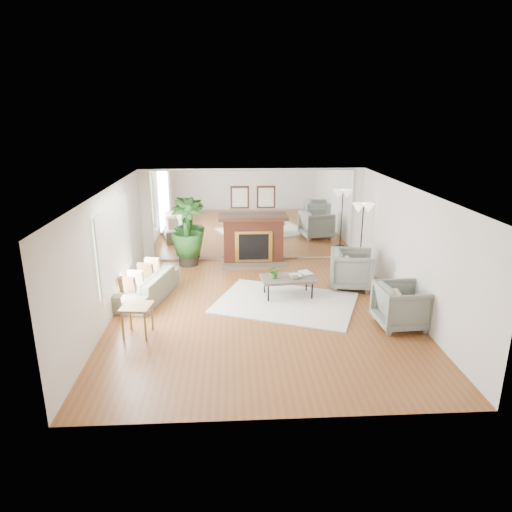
{
  "coord_description": "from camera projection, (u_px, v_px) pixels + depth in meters",
  "views": [
    {
      "loc": [
        -0.6,
        -8.61,
        3.89
      ],
      "look_at": [
        -0.08,
        0.6,
        0.99
      ],
      "focal_mm": 32.0,
      "sensor_mm": 36.0,
      "label": 1
    }
  ],
  "objects": [
    {
      "name": "coffee_table",
      "position": [
        288.0,
        279.0,
        9.97
      ],
      "size": [
        1.22,
        0.78,
        0.46
      ],
      "rotation": [
        0.0,
        0.0,
        0.09
      ],
      "color": "#645B4F",
      "rests_on": "ground"
    },
    {
      "name": "tabletop_plant",
      "position": [
        275.0,
        271.0,
        9.87
      ],
      "size": [
        0.28,
        0.24,
        0.3
      ],
      "primitive_type": "imported",
      "rotation": [
        0.0,
        0.0,
        0.04
      ],
      "color": "#2B6826",
      "rests_on": "coffee_table"
    },
    {
      "name": "wall_left",
      "position": [
        108.0,
        255.0,
        8.86
      ],
      "size": [
        0.02,
        7.0,
        2.5
      ],
      "primitive_type": "cube",
      "color": "silver",
      "rests_on": "ground"
    },
    {
      "name": "wall_right",
      "position": [
        409.0,
        250.0,
        9.19
      ],
      "size": [
        0.02,
        7.0,
        2.5
      ],
      "primitive_type": "cube",
      "color": "silver",
      "rests_on": "ground"
    },
    {
      "name": "floor_lamp",
      "position": [
        363.0,
        214.0,
        11.36
      ],
      "size": [
        0.57,
        0.32,
        1.76
      ],
      "color": "black",
      "rests_on": "ground"
    },
    {
      "name": "ground",
      "position": [
        261.0,
        311.0,
        9.4
      ],
      "size": [
        7.0,
        7.0,
        0.0
      ],
      "primitive_type": "plane",
      "color": "brown",
      "rests_on": "ground"
    },
    {
      "name": "mirror_panel",
      "position": [
        253.0,
        215.0,
        12.33
      ],
      "size": [
        5.4,
        0.04,
        2.4
      ],
      "primitive_type": "cube",
      "color": "silver",
      "rests_on": "wall_back"
    },
    {
      "name": "book",
      "position": [
        301.0,
        273.0,
        10.16
      ],
      "size": [
        0.33,
        0.38,
        0.02
      ],
      "primitive_type": "imported",
      "rotation": [
        0.0,
        0.0,
        0.36
      ],
      "color": "olive",
      "rests_on": "coffee_table"
    },
    {
      "name": "potted_ficus",
      "position": [
        187.0,
        231.0,
        11.98
      ],
      "size": [
        0.98,
        0.98,
        1.77
      ],
      "color": "black",
      "rests_on": "ground"
    },
    {
      "name": "armchair_front",
      "position": [
        402.0,
        306.0,
        8.59
      ],
      "size": [
        0.96,
        0.94,
        0.84
      ],
      "primitive_type": "imported",
      "rotation": [
        0.0,
        0.0,
        1.62
      ],
      "color": "gray",
      "rests_on": "ground"
    },
    {
      "name": "window_panel",
      "position": [
        114.0,
        245.0,
        9.22
      ],
      "size": [
        0.04,
        2.4,
        1.5
      ],
      "primitive_type": "cube",
      "color": "#B2E09E",
      "rests_on": "wall_left"
    },
    {
      "name": "side_table",
      "position": [
        137.0,
        310.0,
        8.21
      ],
      "size": [
        0.57,
        0.57,
        0.59
      ],
      "rotation": [
        0.0,
        0.0,
        -0.13
      ],
      "color": "olive",
      "rests_on": "ground"
    },
    {
      "name": "armchair_back",
      "position": [
        352.0,
        269.0,
        10.55
      ],
      "size": [
        1.13,
        1.11,
        0.88
      ],
      "primitive_type": "imported",
      "rotation": [
        0.0,
        0.0,
        1.38
      ],
      "color": "gray",
      "rests_on": "ground"
    },
    {
      "name": "sofa",
      "position": [
        147.0,
        286.0,
        9.93
      ],
      "size": [
        1.21,
        2.08,
        0.57
      ],
      "primitive_type": "imported",
      "rotation": [
        0.0,
        0.0,
        -1.81
      ],
      "color": "gray",
      "rests_on": "ground"
    },
    {
      "name": "fireplace",
      "position": [
        253.0,
        238.0,
        12.31
      ],
      "size": [
        1.85,
        0.83,
        2.05
      ],
      "color": "brown",
      "rests_on": "ground"
    },
    {
      "name": "area_rug",
      "position": [
        285.0,
        303.0,
        9.75
      ],
      "size": [
        3.39,
        2.94,
        0.03
      ],
      "primitive_type": "cube",
      "rotation": [
        0.0,
        0.0,
        -0.38
      ],
      "color": "white",
      "rests_on": "ground"
    },
    {
      "name": "wall_back",
      "position": [
        253.0,
        215.0,
        12.35
      ],
      "size": [
        6.0,
        0.02,
        2.5
      ],
      "primitive_type": "cube",
      "color": "silver",
      "rests_on": "ground"
    },
    {
      "name": "fruit_bowl",
      "position": [
        295.0,
        276.0,
        9.92
      ],
      "size": [
        0.3,
        0.3,
        0.07
      ],
      "primitive_type": "imported",
      "rotation": [
        0.0,
        0.0,
        0.1
      ],
      "color": "olive",
      "rests_on": "coffee_table"
    }
  ]
}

